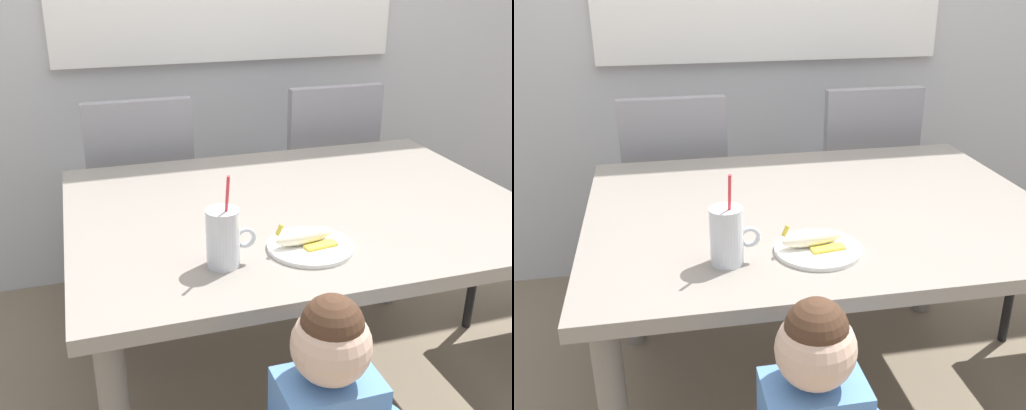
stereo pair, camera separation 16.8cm
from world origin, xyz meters
The scene contains 7 objects.
ground_plane centered at (0.00, 0.00, 0.00)m, with size 24.00×24.00×0.00m, color #7A6B56.
dining_table centered at (0.00, 0.00, 0.66)m, with size 1.42×1.08×0.74m.
dining_chair_left centered at (-0.41, 0.76, 0.54)m, with size 0.44×0.45×0.96m.
dining_chair_right centered at (0.42, 0.78, 0.54)m, with size 0.44×0.44×0.96m.
milk_cup centered at (-0.32, -0.32, 0.81)m, with size 0.13×0.08×0.25m.
snack_plate centered at (-0.08, -0.30, 0.75)m, with size 0.23×0.23×0.01m, color white.
peeled_banana centered at (-0.09, -0.29, 0.77)m, with size 0.17×0.11×0.07m.
Camera 2 is at (-0.47, -1.63, 1.45)m, focal length 41.42 mm.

